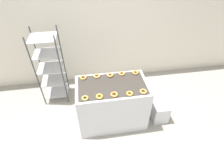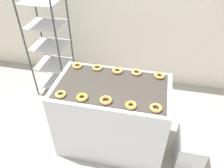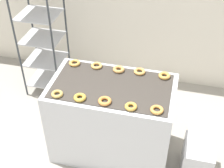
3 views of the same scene
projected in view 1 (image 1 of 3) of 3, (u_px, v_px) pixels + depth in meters
The scene contains 15 objects.
ground_plane at pixel (117, 146), 3.16m from camera, with size 14.00×14.00×0.00m, color #9E998E.
wall_back at pixel (101, 26), 3.87m from camera, with size 8.00×0.05×2.80m.
fryer_machine at pixel (112, 104), 3.33m from camera, with size 1.27×0.74×0.94m.
baking_rack_cart at pixel (51, 67), 3.64m from camera, with size 0.52×0.49×1.62m.
glaze_bin at pixel (159, 111), 3.55m from camera, with size 0.30×0.39×0.40m.
donut_near_leftmost at pixel (85, 98), 2.76m from camera, with size 0.11×0.11×0.03m, color tan.
donut_near_left at pixel (99, 96), 2.78m from camera, with size 0.12×0.12×0.04m, color gold.
donut_near_center at pixel (114, 94), 2.82m from camera, with size 0.13×0.13×0.03m, color #CE833C.
donut_near_right at pixel (130, 93), 2.84m from camera, with size 0.11×0.11×0.03m, color gold.
donut_near_rightmost at pixel (143, 91), 2.88m from camera, with size 0.12×0.12×0.03m, color #D18E42.
donut_far_leftmost at pixel (83, 78), 3.16m from camera, with size 0.12×0.12×0.03m, color gold.
donut_far_left at pixel (97, 76), 3.20m from camera, with size 0.12×0.12×0.03m, color tan.
donut_far_center at pixel (110, 75), 3.22m from camera, with size 0.12×0.12×0.04m, color tan.
donut_far_right at pixel (122, 73), 3.26m from camera, with size 0.12×0.12×0.03m, color #D3974D.
donut_far_rightmost at pixel (135, 72), 3.28m from camera, with size 0.12×0.12×0.04m, color gold.
Camera 1 is at (-0.37, -1.66, 2.89)m, focal length 28.00 mm.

